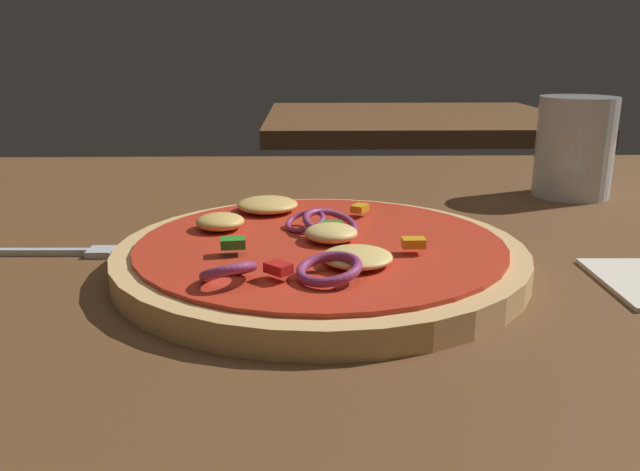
{
  "coord_description": "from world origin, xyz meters",
  "views": [
    {
      "loc": [
        -0.04,
        -0.43,
        0.19
      ],
      "look_at": [
        -0.03,
        0.02,
        0.06
      ],
      "focal_mm": 36.38,
      "sensor_mm": 36.0,
      "label": 1
    }
  ],
  "objects": [
    {
      "name": "background_table",
      "position": [
        0.21,
        1.08,
        0.02
      ],
      "size": [
        0.67,
        0.61,
        0.04
      ],
      "color": "brown",
      "rests_on": "ground"
    },
    {
      "name": "fork",
      "position": [
        -0.23,
        0.04,
        0.04
      ],
      "size": [
        0.18,
        0.02,
        0.01
      ],
      "color": "silver",
      "rests_on": "dining_table"
    },
    {
      "name": "beer_glass",
      "position": [
        0.24,
        0.23,
        0.08
      ],
      "size": [
        0.08,
        0.08,
        0.1
      ],
      "color": "silver",
      "rests_on": "dining_table"
    },
    {
      "name": "dining_table",
      "position": [
        0.0,
        0.0,
        0.02
      ],
      "size": [
        1.38,
        0.97,
        0.04
      ],
      "color": "brown",
      "rests_on": "ground"
    },
    {
      "name": "pizza",
      "position": [
        -0.03,
        -0.0,
        0.05
      ],
      "size": [
        0.28,
        0.28,
        0.04
      ],
      "color": "tan",
      "rests_on": "dining_table"
    }
  ]
}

